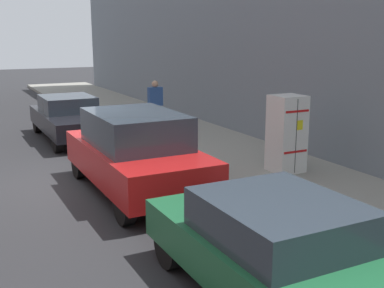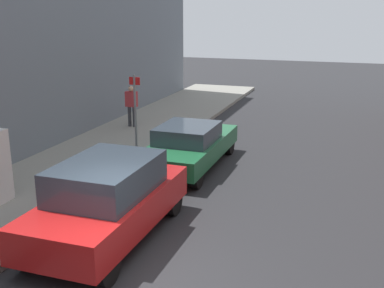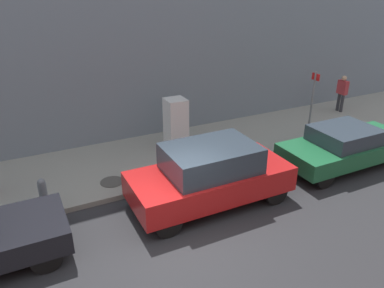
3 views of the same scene
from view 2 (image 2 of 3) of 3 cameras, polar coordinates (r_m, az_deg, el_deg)
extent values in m
plane|color=#28282B|center=(9.12, -7.64, -15.88)|extent=(80.00, 80.00, 0.00)
cube|color=black|center=(12.95, -21.81, -2.04)|extent=(0.01, 0.01, 1.71)
cube|color=red|center=(13.06, -21.64, -3.54)|extent=(0.65, 0.01, 0.05)
cylinder|color=slate|center=(15.37, -6.72, 3.28)|extent=(0.07, 0.07, 2.64)
cube|color=red|center=(15.18, -6.83, 7.43)|extent=(0.36, 0.02, 0.24)
cylinder|color=#333338|center=(19.68, -7.41, 3.28)|extent=(0.14, 0.14, 0.81)
cylinder|color=#333338|center=(19.59, -6.85, 3.24)|extent=(0.14, 0.14, 0.81)
cube|color=#B73338|center=(19.49, -7.20, 5.30)|extent=(0.47, 0.22, 0.61)
sphere|color=tan|center=(19.42, -7.24, 6.51)|extent=(0.22, 0.22, 0.22)
cube|color=red|center=(10.40, -9.87, -7.54)|extent=(1.93, 4.43, 0.70)
cube|color=#2D3842|center=(10.15, -10.06, -3.91)|extent=(1.70, 2.43, 0.70)
cylinder|color=black|center=(12.22, -9.58, -5.70)|extent=(0.22, 0.68, 0.68)
cylinder|color=black|center=(11.55, -2.23, -6.78)|extent=(0.22, 0.68, 0.68)
cylinder|color=black|center=(9.77, -18.87, -12.06)|extent=(0.22, 0.68, 0.68)
cylinder|color=black|center=(8.92, -10.07, -14.22)|extent=(0.22, 0.68, 0.68)
cube|color=#1E6038|center=(14.91, -0.22, -0.47)|extent=(1.86, 4.62, 0.55)
cube|color=#2D3842|center=(14.56, -0.53, 1.28)|extent=(1.63, 1.94, 0.50)
cylinder|color=black|center=(16.80, -0.83, 0.43)|extent=(0.22, 0.66, 0.66)
cylinder|color=black|center=(16.35, 4.43, -0.05)|extent=(0.22, 0.66, 0.66)
cylinder|color=black|center=(13.75, -5.77, -3.15)|extent=(0.22, 0.66, 0.66)
cylinder|color=black|center=(13.19, 0.55, -3.91)|extent=(0.22, 0.66, 0.66)
camera|label=1|loc=(17.79, 15.16, 10.54)|focal=45.00mm
camera|label=3|loc=(5.02, 60.91, 20.50)|focal=35.00mm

